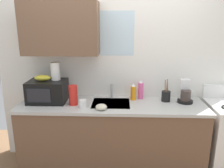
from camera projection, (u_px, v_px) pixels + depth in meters
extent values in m
cube|color=white|center=(113.00, 70.00, 3.00)|extent=(3.05, 0.10, 2.50)
cube|color=brown|center=(61.00, 29.00, 2.67)|extent=(0.91, 0.32, 0.62)
cube|color=silver|center=(112.00, 33.00, 2.83)|extent=(0.56, 0.02, 0.55)
cube|color=brown|center=(112.00, 138.00, 2.88)|extent=(2.25, 0.60, 0.86)
cube|color=#B7B7B2|center=(112.00, 105.00, 2.76)|extent=(2.28, 0.63, 0.03)
cube|color=#9EA0A5|center=(111.00, 108.00, 2.79)|extent=(0.46, 0.38, 0.14)
cylinder|color=#B2B5BA|center=(112.00, 91.00, 2.96)|extent=(0.03, 0.03, 0.18)
cube|color=black|center=(48.00, 91.00, 2.80)|extent=(0.46, 0.34, 0.27)
cube|color=black|center=(39.00, 96.00, 2.63)|extent=(0.28, 0.01, 0.17)
ellipsoid|color=gold|center=(43.00, 78.00, 2.75)|extent=(0.20, 0.11, 0.07)
cylinder|color=white|center=(55.00, 71.00, 2.78)|extent=(0.11, 0.11, 0.22)
cylinder|color=black|center=(185.00, 101.00, 2.79)|extent=(0.19, 0.19, 0.03)
cylinder|color=#3F332D|center=(186.00, 95.00, 2.76)|extent=(0.12, 0.12, 0.13)
cube|color=silver|center=(184.00, 89.00, 2.82)|extent=(0.11, 0.09, 0.26)
cylinder|color=orange|center=(133.00, 93.00, 2.87)|extent=(0.07, 0.07, 0.18)
cone|color=white|center=(134.00, 85.00, 2.85)|extent=(0.05, 0.05, 0.04)
cylinder|color=#E55999|center=(141.00, 91.00, 2.91)|extent=(0.07, 0.07, 0.21)
cone|color=white|center=(141.00, 81.00, 2.87)|extent=(0.05, 0.05, 0.04)
cylinder|color=red|center=(73.00, 95.00, 2.69)|extent=(0.10, 0.10, 0.24)
cylinder|color=white|center=(83.00, 104.00, 2.62)|extent=(0.08, 0.08, 0.09)
cylinder|color=black|center=(166.00, 96.00, 2.83)|extent=(0.11, 0.11, 0.13)
cylinder|color=olive|center=(165.00, 89.00, 2.80)|extent=(0.02, 0.01, 0.24)
cylinder|color=olive|center=(168.00, 89.00, 2.81)|extent=(0.03, 0.01, 0.23)
cylinder|color=olive|center=(167.00, 89.00, 2.78)|extent=(0.01, 0.03, 0.25)
ellipsoid|color=beige|center=(101.00, 107.00, 2.56)|extent=(0.13, 0.13, 0.06)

